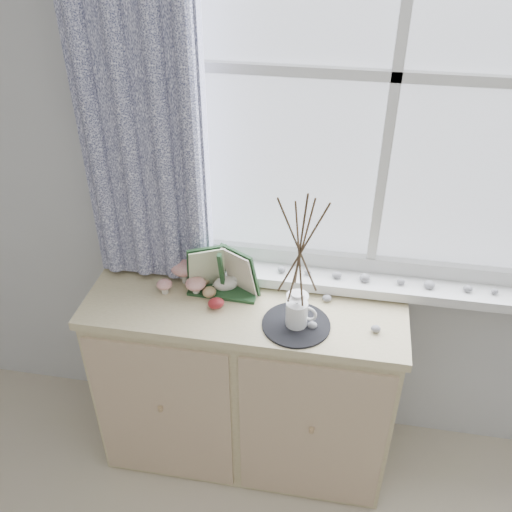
# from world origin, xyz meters

# --- Properties ---
(sideboard) EXTENTS (1.20, 0.45, 0.85)m
(sideboard) POSITION_xyz_m (-0.15, 1.75, 0.43)
(sideboard) COLOR #CCBD8E
(sideboard) RESTS_ON ground
(botanical_book) EXTENTS (0.30, 0.14, 0.21)m
(botanical_book) POSITION_xyz_m (-0.24, 1.77, 0.96)
(botanical_book) COLOR #1F4021
(botanical_book) RESTS_ON sideboard
(toadstool_cluster) EXTENTS (0.19, 0.17, 0.11)m
(toadstool_cluster) POSITION_xyz_m (-0.39, 1.81, 0.91)
(toadstool_cluster) COLOR silver
(toadstool_cluster) RESTS_ON sideboard
(wooden_eggs) EXTENTS (0.13, 0.17, 0.06)m
(wooden_eggs) POSITION_xyz_m (-0.29, 1.76, 0.88)
(wooden_eggs) COLOR tan
(wooden_eggs) RESTS_ON sideboard
(songbird_figurine) EXTENTS (0.14, 0.10, 0.07)m
(songbird_figurine) POSITION_xyz_m (-0.24, 1.82, 0.88)
(songbird_figurine) COLOR white
(songbird_figurine) RESTS_ON sideboard
(crocheted_doily) EXTENTS (0.24, 0.24, 0.01)m
(crocheted_doily) POSITION_xyz_m (0.05, 1.66, 0.85)
(crocheted_doily) COLOR black
(crocheted_doily) RESTS_ON sideboard
(twig_pitcher) EXTENTS (0.25, 0.25, 0.58)m
(twig_pitcher) POSITION_xyz_m (0.05, 1.66, 1.19)
(twig_pitcher) COLOR white
(twig_pitcher) RESTS_ON crocheted_doily
(sideboard_pebbles) EXTENTS (0.33, 0.23, 0.02)m
(sideboard_pebbles) POSITION_xyz_m (0.15, 1.75, 0.86)
(sideboard_pebbles) COLOR #98989A
(sideboard_pebbles) RESTS_ON sideboard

